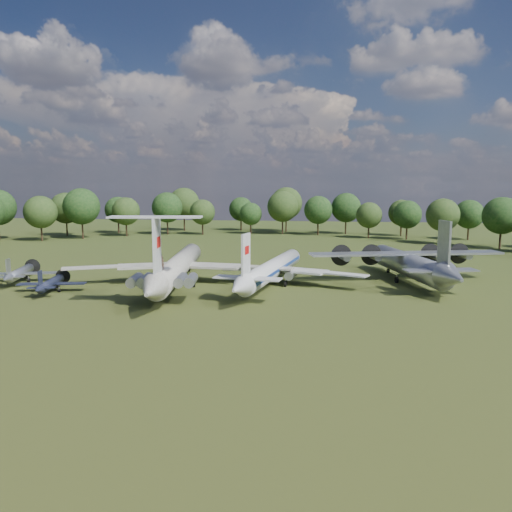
% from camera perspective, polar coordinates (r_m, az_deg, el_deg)
% --- Properties ---
extents(ground, '(300.00, 300.00, 0.00)m').
position_cam_1_polar(ground, '(78.47, -7.08, -3.36)').
color(ground, '#234216').
rests_on(ground, ground).
extents(il62_airliner, '(42.44, 51.59, 4.60)m').
position_cam_1_polar(il62_airliner, '(78.88, -8.90, -1.64)').
color(il62_airliner, beige).
rests_on(il62_airliner, ground).
extents(tu104_jet, '(34.81, 43.15, 3.94)m').
position_cam_1_polar(tu104_jet, '(78.09, 1.89, -1.89)').
color(tu104_jet, silver).
rests_on(tu104_jet, ground).
extents(an12_transport, '(39.46, 42.13, 4.65)m').
position_cam_1_polar(an12_transport, '(84.30, 16.99, -1.26)').
color(an12_transport, gray).
rests_on(an12_transport, ground).
extents(small_prop_west, '(12.40, 15.03, 1.93)m').
position_cam_1_polar(small_prop_west, '(78.90, -22.39, -3.13)').
color(small_prop_west, black).
rests_on(small_prop_west, ground).
extents(small_prop_northwest, '(15.03, 17.80, 2.24)m').
position_cam_1_polar(small_prop_northwest, '(89.05, -25.38, -2.00)').
color(small_prop_northwest, '#A1A3A9').
rests_on(small_prop_northwest, ground).
extents(person_on_il62, '(0.68, 0.47, 1.81)m').
position_cam_1_polar(person_on_il62, '(65.86, -10.71, -0.75)').
color(person_on_il62, '#8B5F47').
rests_on(person_on_il62, il62_airliner).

